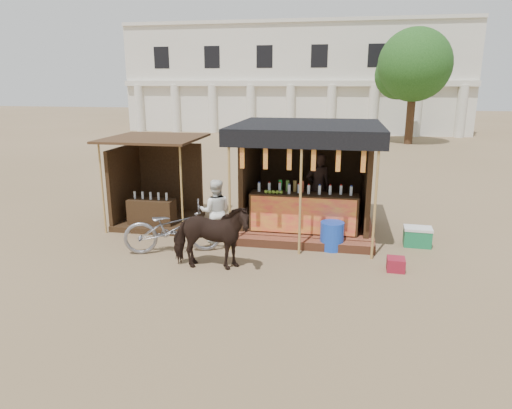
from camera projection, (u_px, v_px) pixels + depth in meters
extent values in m
plane|color=#846B4C|center=(241.00, 279.00, 9.04)|extent=(120.00, 120.00, 0.00)
cube|color=brown|center=(306.00, 224.00, 12.16)|extent=(3.40, 2.80, 0.22)
cube|color=brown|center=(301.00, 244.00, 10.69)|extent=(3.40, 0.35, 0.20)
cube|color=#392514|center=(303.00, 213.00, 11.10)|extent=(2.60, 0.55, 0.95)
cube|color=#F51C3A|center=(302.00, 216.00, 10.83)|extent=(2.50, 0.02, 0.88)
cube|color=#392514|center=(311.00, 166.00, 12.99)|extent=(3.00, 0.12, 2.50)
cube|color=#392514|center=(251.00, 172.00, 12.07)|extent=(0.12, 2.50, 2.50)
cube|color=#392514|center=(367.00, 176.00, 11.54)|extent=(0.12, 2.50, 2.50)
cube|color=black|center=(308.00, 125.00, 11.28)|extent=(3.60, 3.60, 0.06)
cube|color=black|center=(302.00, 141.00, 9.64)|extent=(3.60, 0.06, 0.36)
cylinder|color=tan|center=(229.00, 192.00, 10.26)|extent=(0.06, 0.06, 2.75)
cylinder|color=tan|center=(300.00, 195.00, 9.98)|extent=(0.06, 0.06, 2.75)
cylinder|color=tan|center=(376.00, 198.00, 9.69)|extent=(0.06, 0.06, 2.75)
cube|color=red|center=(242.00, 156.00, 9.99)|extent=(0.10, 0.02, 0.55)
cube|color=red|center=(266.00, 157.00, 9.90)|extent=(0.10, 0.02, 0.55)
cube|color=red|center=(289.00, 157.00, 9.81)|extent=(0.10, 0.02, 0.55)
cube|color=red|center=(314.00, 158.00, 9.72)|extent=(0.10, 0.02, 0.55)
cube|color=red|center=(338.00, 159.00, 9.62)|extent=(0.10, 0.02, 0.55)
cube|color=red|center=(364.00, 160.00, 9.53)|extent=(0.10, 0.02, 0.55)
imported|color=black|center=(318.00, 187.00, 11.94)|extent=(0.75, 0.60, 1.78)
cube|color=#392514|center=(160.00, 220.00, 12.59)|extent=(2.00, 2.00, 0.15)
cube|color=#392514|center=(171.00, 179.00, 13.24)|extent=(1.90, 0.10, 2.10)
cube|color=#392514|center=(125.00, 185.00, 12.50)|extent=(0.10, 1.90, 2.10)
cube|color=#472D19|center=(154.00, 138.00, 11.90)|extent=(2.40, 2.40, 0.06)
cylinder|color=tan|center=(102.00, 188.00, 11.49)|extent=(0.05, 0.05, 2.35)
cylinder|color=tan|center=(182.00, 192.00, 11.12)|extent=(0.05, 0.05, 2.35)
cube|color=#392514|center=(152.00, 214.00, 12.03)|extent=(1.20, 0.50, 0.80)
imported|color=black|center=(210.00, 237.00, 9.32)|extent=(1.72, 0.87, 1.41)
imported|color=gray|center=(173.00, 228.00, 10.31)|extent=(2.33, 1.45, 1.16)
imported|color=white|center=(215.00, 211.00, 10.92)|extent=(0.86, 0.73, 1.55)
cylinder|color=blue|center=(332.00, 236.00, 10.55)|extent=(0.60, 0.60, 0.66)
cube|color=maroon|center=(396.00, 264.00, 9.39)|extent=(0.37, 0.37, 0.27)
cube|color=#1A7646|center=(417.00, 238.00, 10.80)|extent=(0.64, 0.45, 0.40)
cube|color=white|center=(418.00, 229.00, 10.74)|extent=(0.66, 0.47, 0.06)
cube|color=silver|center=(296.00, 79.00, 36.84)|extent=(26.00, 7.00, 8.00)
cube|color=silver|center=(291.00, 83.00, 33.50)|extent=(26.00, 0.50, 0.40)
cube|color=silver|center=(292.00, 20.00, 32.47)|extent=(26.00, 0.30, 0.25)
cylinder|color=silver|center=(140.00, 108.00, 36.11)|extent=(0.70, 0.70, 3.60)
cylinder|color=silver|center=(176.00, 108.00, 35.58)|extent=(0.70, 0.70, 3.60)
cylinder|color=silver|center=(213.00, 109.00, 35.05)|extent=(0.70, 0.70, 3.60)
cylinder|color=silver|center=(251.00, 109.00, 34.52)|extent=(0.70, 0.70, 3.60)
cylinder|color=silver|center=(290.00, 110.00, 33.99)|extent=(0.70, 0.70, 3.60)
cylinder|color=silver|center=(331.00, 110.00, 33.46)|extent=(0.70, 0.70, 3.60)
cylinder|color=silver|center=(373.00, 111.00, 32.93)|extent=(0.70, 0.70, 3.60)
cylinder|color=silver|center=(416.00, 111.00, 32.40)|extent=(0.70, 0.70, 3.60)
cylinder|color=silver|center=(461.00, 111.00, 31.87)|extent=(0.70, 0.70, 3.60)
cylinder|color=#382314|center=(411.00, 112.00, 28.35)|extent=(0.50, 0.50, 4.00)
sphere|color=#2C6422|center=(415.00, 65.00, 27.62)|extent=(4.40, 4.40, 4.40)
sphere|color=#2C6422|center=(399.00, 75.00, 28.49)|extent=(2.99, 2.99, 2.99)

